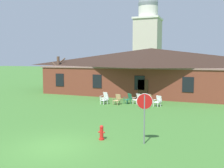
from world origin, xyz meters
TOP-DOWN VIEW (x-y plane):
  - ground_plane at (0.00, 0.00)m, footprint 200.00×200.00m
  - brick_building at (0.00, 20.68)m, footprint 25.44×10.40m
  - dome_tower at (-5.38, 40.67)m, footprint 5.18×5.18m
  - stop_sign at (4.03, 2.13)m, footprint 0.79×0.20m
  - lawn_chair_by_porch at (-2.83, 12.92)m, footprint 0.74×0.79m
  - lawn_chair_near_door at (-2.29, 11.80)m, footprint 0.81×0.85m
  - lawn_chair_left_end at (-1.14, 12.04)m, footprint 0.72×0.76m
  - lawn_chair_middle at (-0.32, 12.90)m, footprint 0.85×0.87m
  - lawn_chair_right_end at (0.53, 13.06)m, footprint 0.83×0.86m
  - lawn_chair_far_side at (1.55, 13.14)m, footprint 0.84×0.86m
  - lawn_chair_under_eave at (2.60, 12.53)m, footprint 0.79×0.83m
  - bare_tree_beside_building at (-11.78, 18.43)m, footprint 1.67×1.71m
  - fire_hydrant at (1.75, 1.93)m, footprint 0.36×0.28m

SIDE VIEW (x-z plane):
  - ground_plane at x=0.00m, z-range 0.00..0.00m
  - fire_hydrant at x=1.75m, z-range -0.02..0.77m
  - lawn_chair_by_porch at x=-2.83m, z-range 0.02..0.98m
  - lawn_chair_near_door at x=-2.29m, z-range 0.02..0.98m
  - lawn_chair_left_end at x=-1.14m, z-range 0.02..0.98m
  - lawn_chair_middle at x=-0.32m, z-range 0.02..0.98m
  - lawn_chair_right_end at x=0.53m, z-range 0.02..0.98m
  - lawn_chair_far_side at x=1.55m, z-range 0.02..0.98m
  - lawn_chair_under_eave at x=2.60m, z-range 0.02..0.98m
  - stop_sign at x=4.03m, z-range 0.55..3.14m
  - bare_tree_beside_building at x=-11.78m, z-range 0.20..4.75m
  - brick_building at x=0.00m, z-range 0.05..5.59m
  - dome_tower at x=-5.38m, z-range -0.82..17.16m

